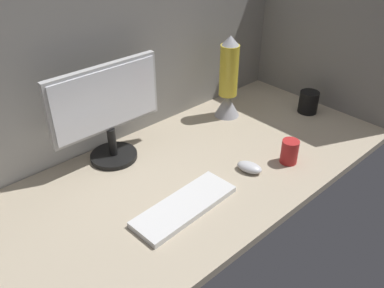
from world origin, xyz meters
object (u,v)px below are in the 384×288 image
at_px(lava_lamp, 228,84).
at_px(keyboard, 185,206).
at_px(monitor, 107,109).
at_px(mug_black_travel, 308,102).
at_px(mug_red_plastic, 290,152).
at_px(mouse, 249,167).

bearing_deg(lava_lamp, keyboard, -148.43).
height_order(monitor, keyboard, monitor).
bearing_deg(mug_black_travel, keyboard, -172.41).
bearing_deg(mug_red_plastic, mug_black_travel, 24.73).
bearing_deg(keyboard, monitor, 88.16).
relative_size(keyboard, mouse, 3.85).
distance_m(keyboard, lava_lamp, 0.68).
xyz_separation_m(monitor, mouse, (0.32, -0.42, -0.19)).
bearing_deg(keyboard, mug_red_plastic, -11.66).
height_order(keyboard, lava_lamp, lava_lamp).
xyz_separation_m(keyboard, mug_red_plastic, (0.47, -0.07, 0.04)).
distance_m(monitor, lava_lamp, 0.58).
distance_m(monitor, mug_black_travel, 0.94).
bearing_deg(mug_black_travel, mug_red_plastic, -155.27).
xyz_separation_m(mouse, mug_black_travel, (0.56, 0.12, 0.03)).
distance_m(keyboard, mouse, 0.31).
distance_m(monitor, mug_red_plastic, 0.69).
xyz_separation_m(keyboard, mouse, (0.31, -0.01, 0.01)).
height_order(keyboard, mug_red_plastic, mug_red_plastic).
bearing_deg(mouse, keyboard, 163.27).
xyz_separation_m(mouse, lava_lamp, (0.26, 0.36, 0.14)).
height_order(keyboard, mug_black_travel, mug_black_travel).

